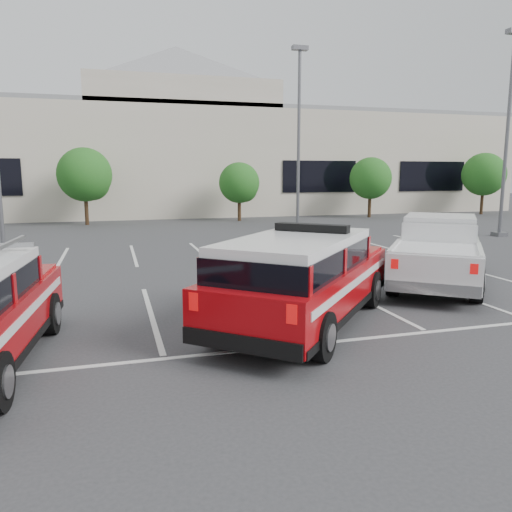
# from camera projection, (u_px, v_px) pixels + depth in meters

# --- Properties ---
(ground) EXTENTS (120.00, 120.00, 0.00)m
(ground) POSITION_uv_depth(u_px,v_px,m) (263.00, 307.00, 12.26)
(ground) COLOR #343437
(ground) RESTS_ON ground
(stall_markings) EXTENTS (23.00, 15.00, 0.01)m
(stall_markings) POSITION_uv_depth(u_px,v_px,m) (223.00, 272.00, 16.53)
(stall_markings) COLOR silver
(stall_markings) RESTS_ON ground
(convention_building) EXTENTS (60.00, 16.99, 13.20)m
(convention_building) POSITION_uv_depth(u_px,v_px,m) (154.00, 155.00, 41.73)
(convention_building) COLOR beige
(convention_building) RESTS_ON ground
(tree_mid_left) EXTENTS (3.37, 3.37, 4.85)m
(tree_mid_left) POSITION_uv_depth(u_px,v_px,m) (86.00, 177.00, 31.30)
(tree_mid_left) COLOR #3F2B19
(tree_mid_left) RESTS_ON ground
(tree_mid_right) EXTENTS (2.77, 2.77, 3.99)m
(tree_mid_right) POSITION_uv_depth(u_px,v_px,m) (240.00, 184.00, 34.14)
(tree_mid_right) COLOR #3F2B19
(tree_mid_right) RESTS_ON ground
(tree_right) EXTENTS (3.07, 3.07, 4.42)m
(tree_right) POSITION_uv_depth(u_px,v_px,m) (371.00, 180.00, 36.84)
(tree_right) COLOR #3F2B19
(tree_right) RESTS_ON ground
(tree_far_right) EXTENTS (3.37, 3.37, 4.85)m
(tree_far_right) POSITION_uv_depth(u_px,v_px,m) (484.00, 176.00, 39.54)
(tree_far_right) COLOR #3F2B19
(tree_far_right) RESTS_ON ground
(light_pole_mid) EXTENTS (0.90, 0.60, 10.24)m
(light_pole_mid) POSITION_uv_depth(u_px,v_px,m) (299.00, 139.00, 28.49)
(light_pole_mid) COLOR #59595E
(light_pole_mid) RESTS_ON ground
(light_pole_right) EXTENTS (0.90, 0.60, 10.24)m
(light_pole_right) POSITION_uv_depth(u_px,v_px,m) (507.00, 135.00, 25.28)
(light_pole_right) COLOR #59595E
(light_pole_right) RESTS_ON ground
(fire_chief_suv) EXTENTS (5.71, 6.05, 2.15)m
(fire_chief_suv) POSITION_uv_depth(u_px,v_px,m) (303.00, 285.00, 10.69)
(fire_chief_suv) COLOR #9E070C
(fire_chief_suv) RESTS_ON ground
(white_pickup) EXTENTS (5.72, 6.46, 1.98)m
(white_pickup) POSITION_uv_depth(u_px,v_px,m) (438.00, 257.00, 14.88)
(white_pickup) COLOR silver
(white_pickup) RESTS_ON ground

